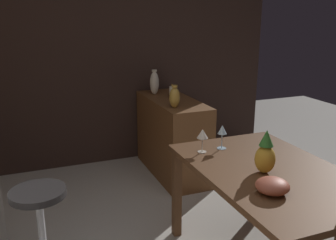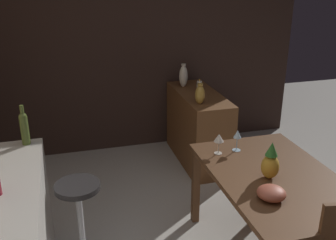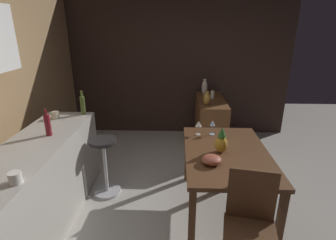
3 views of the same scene
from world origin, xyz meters
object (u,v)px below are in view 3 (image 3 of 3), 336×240
at_px(wine_glass_right, 212,124).
at_px(pillar_candle_tall, 212,95).
at_px(pineapple_centerpiece, 221,142).
at_px(wine_bottle_olive, 83,104).
at_px(bar_stool, 105,165).
at_px(wine_bottle_ruby, 47,123).
at_px(cup_white, 15,178).
at_px(vase_ceramic_ivory, 204,87).
at_px(vase_brass, 207,99).
at_px(fruit_bowl, 212,160).
at_px(cup_cream, 55,115).
at_px(sideboard_cabinet, 210,123).
at_px(wine_glass_left, 199,124).
at_px(chair_near_window, 250,224).
at_px(dining_table, 226,159).

bearing_deg(wine_glass_right, pillar_candle_tall, -6.94).
relative_size(pineapple_centerpiece, wine_bottle_olive, 0.90).
height_order(bar_stool, wine_bottle_ruby, wine_bottle_ruby).
relative_size(wine_glass_right, wine_bottle_olive, 0.58).
bearing_deg(bar_stool, cup_white, 165.84).
bearing_deg(vase_ceramic_ivory, vase_brass, 177.83).
height_order(pineapple_centerpiece, cup_white, pineapple_centerpiece).
bearing_deg(vase_brass, wine_bottle_olive, 114.03).
bearing_deg(pineapple_centerpiece, wine_glass_right, 4.17).
relative_size(pineapple_centerpiece, fruit_bowl, 1.48).
bearing_deg(cup_white, cup_cream, 13.00).
distance_m(wine_glass_right, cup_cream, 1.89).
distance_m(sideboard_cabinet, wine_bottle_ruby, 2.64).
relative_size(sideboard_cabinet, vase_brass, 5.11).
xyz_separation_m(bar_stool, wine_glass_right, (0.15, -1.28, 0.49)).
bearing_deg(vase_brass, cup_white, 144.88).
bearing_deg(wine_bottle_ruby, sideboard_cabinet, -47.11).
bearing_deg(wine_glass_right, fruit_bowl, 172.80).
distance_m(pineapple_centerpiece, cup_white, 1.83).
xyz_separation_m(sideboard_cabinet, wine_glass_left, (-1.29, 0.31, 0.46)).
distance_m(chair_near_window, wine_bottle_ruby, 2.12).
distance_m(bar_stool, wine_glass_left, 1.22).
bearing_deg(bar_stool, wine_glass_left, -82.86).
bearing_deg(cup_cream, wine_glass_right, -91.45).
height_order(dining_table, fruit_bowl, fruit_bowl).
xyz_separation_m(wine_glass_right, vase_ceramic_ivory, (1.58, -0.05, 0.08)).
bearing_deg(wine_glass_left, sideboard_cabinet, -13.33).
bearing_deg(wine_glass_left, pineapple_centerpiece, -156.39).
height_order(dining_table, wine_bottle_olive, wine_bottle_olive).
xyz_separation_m(wine_bottle_ruby, vase_ceramic_ivory, (2.04, -1.79, -0.08)).
bearing_deg(vase_brass, pineapple_centerpiece, -179.75).
bearing_deg(cup_cream, dining_table, -104.00).
distance_m(bar_stool, wine_bottle_ruby, 0.85).
xyz_separation_m(pineapple_centerpiece, pillar_candle_tall, (1.81, -0.13, 0.03)).
distance_m(fruit_bowl, vase_ceramic_ivory, 2.30).
bearing_deg(wine_glass_left, fruit_bowl, -173.91).
bearing_deg(wine_glass_right, sideboard_cabinet, -6.34).
bearing_deg(wine_glass_left, wine_glass_right, -85.66).
bearing_deg(wine_glass_right, wine_bottle_ruby, 104.89).
distance_m(vase_brass, vase_ceramic_ivory, 0.63).
bearing_deg(wine_glass_left, vase_ceramic_ivory, -7.73).
bearing_deg(wine_bottle_ruby, dining_table, -89.61).
relative_size(wine_glass_left, fruit_bowl, 0.91).
xyz_separation_m(wine_bottle_olive, vase_ceramic_ivory, (1.36, -1.66, -0.09)).
height_order(dining_table, cup_white, cup_white).
xyz_separation_m(wine_glass_left, vase_brass, (0.96, -0.19, 0.05)).
height_order(bar_stool, pineapple_centerpiece, pineapple_centerpiece).
height_order(bar_stool, fruit_bowl, fruit_bowl).
relative_size(cup_white, pillar_candle_tall, 0.85).
xyz_separation_m(sideboard_cabinet, wine_glass_right, (-1.28, 0.14, 0.46)).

